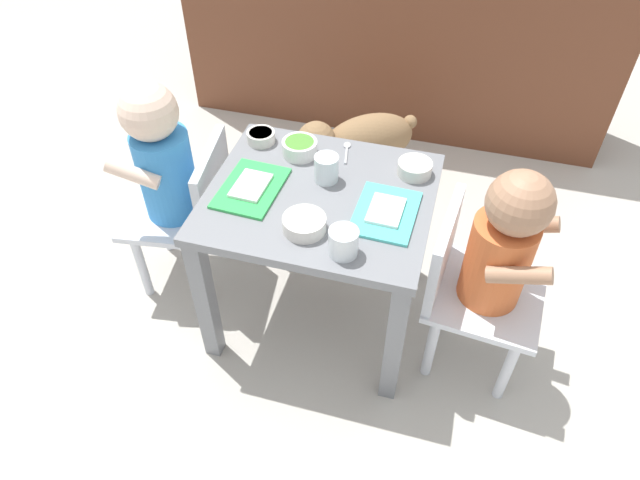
{
  "coord_description": "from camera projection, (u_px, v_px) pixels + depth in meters",
  "views": [
    {
      "loc": [
        0.3,
        -1.06,
        1.4
      ],
      "look_at": [
        0.0,
        0.0,
        0.3
      ],
      "focal_mm": 32.25,
      "sensor_mm": 36.0,
      "label": 1
    }
  ],
  "objects": [
    {
      "name": "ground_plane",
      "position": [
        320.0,
        310.0,
        1.77
      ],
      "size": [
        7.0,
        7.0,
        0.0
      ],
      "primitive_type": "plane",
      "color": "#B2ADA3"
    },
    {
      "name": "kitchen_cabinet_back",
      "position": [
        399.0,
        15.0,
        2.22
      ],
      "size": [
        1.69,
        0.32,
        0.91
      ],
      "primitive_type": "cube",
      "color": "brown",
      "rests_on": "ground"
    },
    {
      "name": "dining_table",
      "position": [
        320.0,
        220.0,
        1.5
      ],
      "size": [
        0.57,
        0.5,
        0.47
      ],
      "color": "slate",
      "rests_on": "ground"
    },
    {
      "name": "seated_child_left",
      "position": [
        169.0,
        169.0,
        1.58
      ],
      "size": [
        0.32,
        0.32,
        0.68
      ],
      "color": "silver",
      "rests_on": "ground"
    },
    {
      "name": "seated_child_right",
      "position": [
        495.0,
        254.0,
        1.37
      ],
      "size": [
        0.31,
        0.31,
        0.65
      ],
      "color": "silver",
      "rests_on": "ground"
    },
    {
      "name": "dog",
      "position": [
        358.0,
        142.0,
        2.05
      ],
      "size": [
        0.42,
        0.36,
        0.32
      ],
      "color": "olive",
      "rests_on": "ground"
    },
    {
      "name": "food_tray_left",
      "position": [
        251.0,
        187.0,
        1.45
      ],
      "size": [
        0.15,
        0.21,
        0.02
      ],
      "color": "green",
      "rests_on": "dining_table"
    },
    {
      "name": "food_tray_right",
      "position": [
        386.0,
        212.0,
        1.38
      ],
      "size": [
        0.15,
        0.2,
        0.02
      ],
      "color": "#4CC6BC",
      "rests_on": "dining_table"
    },
    {
      "name": "water_cup_left",
      "position": [
        327.0,
        170.0,
        1.46
      ],
      "size": [
        0.06,
        0.06,
        0.07
      ],
      "color": "white",
      "rests_on": "dining_table"
    },
    {
      "name": "water_cup_right",
      "position": [
        343.0,
        244.0,
        1.27
      ],
      "size": [
        0.07,
        0.07,
        0.07
      ],
      "color": "white",
      "rests_on": "dining_table"
    },
    {
      "name": "veggie_bowl_far",
      "position": [
        415.0,
        168.0,
        1.48
      ],
      "size": [
        0.09,
        0.09,
        0.04
      ],
      "color": "silver",
      "rests_on": "dining_table"
    },
    {
      "name": "veggie_bowl_near",
      "position": [
        305.0,
        224.0,
        1.33
      ],
      "size": [
        0.1,
        0.1,
        0.04
      ],
      "color": "silver",
      "rests_on": "dining_table"
    },
    {
      "name": "cereal_bowl_right_side",
      "position": [
        300.0,
        147.0,
        1.54
      ],
      "size": [
        0.09,
        0.09,
        0.04
      ],
      "color": "white",
      "rests_on": "dining_table"
    },
    {
      "name": "cereal_bowl_left_side",
      "position": [
        261.0,
        136.0,
        1.59
      ],
      "size": [
        0.08,
        0.08,
        0.03
      ],
      "color": "silver",
      "rests_on": "dining_table"
    },
    {
      "name": "spoon_by_left_tray",
      "position": [
        347.0,
        150.0,
        1.57
      ],
      "size": [
        0.03,
        0.1,
        0.01
      ],
      "color": "silver",
      "rests_on": "dining_table"
    }
  ]
}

